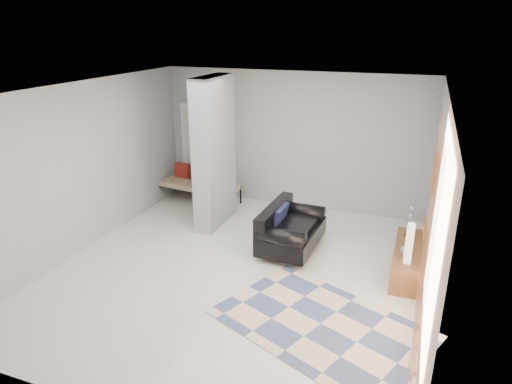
% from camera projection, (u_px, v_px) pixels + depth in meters
% --- Properties ---
extents(floor, '(6.00, 6.00, 0.00)m').
position_uv_depth(floor, '(237.00, 270.00, 7.19)').
color(floor, white).
rests_on(floor, ground).
extents(ceiling, '(6.00, 6.00, 0.00)m').
position_uv_depth(ceiling, '(234.00, 90.00, 6.22)').
color(ceiling, white).
rests_on(ceiling, wall_back).
extents(wall_back, '(6.00, 0.00, 6.00)m').
position_uv_depth(wall_back, '(292.00, 141.00, 9.35)').
color(wall_back, '#B4B6B9').
rests_on(wall_back, ground).
extents(wall_front, '(6.00, 0.00, 6.00)m').
position_uv_depth(wall_front, '(106.00, 292.00, 4.07)').
color(wall_front, '#B4B6B9').
rests_on(wall_front, ground).
extents(wall_left, '(0.00, 6.00, 6.00)m').
position_uv_depth(wall_left, '(84.00, 168.00, 7.60)').
color(wall_left, '#B4B6B9').
rests_on(wall_left, ground).
extents(wall_right, '(0.00, 6.00, 6.00)m').
position_uv_depth(wall_right, '(434.00, 212.00, 5.81)').
color(wall_right, '#B4B6B9').
rests_on(wall_right, ground).
extents(partition_column, '(0.35, 1.20, 2.80)m').
position_uv_depth(partition_column, '(214.00, 153.00, 8.47)').
color(partition_column, '#A2A6A9').
rests_on(partition_column, floor).
extents(hallway_door, '(0.85, 0.06, 2.04)m').
position_uv_depth(hallway_door, '(200.00, 150.00, 10.13)').
color(hallway_door, white).
rests_on(hallway_door, floor).
extents(curtain, '(0.00, 2.55, 2.55)m').
position_uv_depth(curtain, '(427.00, 246.00, 4.81)').
color(curtain, orange).
rests_on(curtain, wall_right).
extents(wall_art, '(0.04, 0.45, 0.55)m').
position_uv_depth(wall_art, '(435.00, 173.00, 6.53)').
color(wall_art, '#3D2210').
rests_on(wall_art, wall_right).
extents(media_console, '(0.45, 1.59, 0.80)m').
position_uv_depth(media_console, '(408.00, 260.00, 7.09)').
color(media_console, brown).
rests_on(media_console, floor).
extents(loveseat, '(0.90, 1.48, 0.76)m').
position_uv_depth(loveseat, '(289.00, 229.00, 7.78)').
color(loveseat, silver).
rests_on(loveseat, floor).
extents(daybed, '(1.79, 0.95, 0.77)m').
position_uv_depth(daybed, '(199.00, 183.00, 9.86)').
color(daybed, black).
rests_on(daybed, floor).
extents(area_rug, '(3.06, 2.61, 0.01)m').
position_uv_depth(area_rug, '(321.00, 324.00, 5.89)').
color(area_rug, beige).
rests_on(area_rug, floor).
extents(cylinder_lamp, '(0.11, 0.11, 0.62)m').
position_uv_depth(cylinder_lamp, '(409.00, 243.00, 6.50)').
color(cylinder_lamp, white).
rests_on(cylinder_lamp, media_console).
extents(bronze_figurine, '(0.15, 0.15, 0.26)m').
position_uv_depth(bronze_figurine, '(409.00, 229.00, 7.40)').
color(bronze_figurine, black).
rests_on(bronze_figurine, media_console).
extents(vase, '(0.18, 0.18, 0.19)m').
position_uv_depth(vase, '(406.00, 249.00, 6.80)').
color(vase, silver).
rests_on(vase, media_console).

